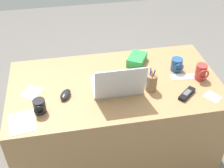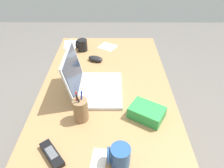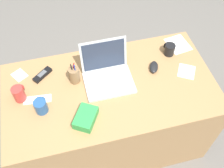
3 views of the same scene
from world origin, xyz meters
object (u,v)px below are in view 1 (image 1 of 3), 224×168
Objects in this scene: computer_mouse at (65,95)px; coffee_mug_white at (40,106)px; coffee_mug_spare at (177,65)px; coffee_mug_tall at (201,72)px; snack_bag at (137,59)px; cordless_phone at (187,94)px; pen_holder at (151,82)px; laptop at (118,84)px.

coffee_mug_white is at bearing 59.16° from computer_mouse.
coffee_mug_white is at bearing 15.35° from coffee_mug_spare.
coffee_mug_tall reaches higher than coffee_mug_white.
coffee_mug_white reaches higher than snack_bag.
coffee_mug_tall reaches higher than cordless_phone.
coffee_mug_white is 0.54× the size of snack_bag.
computer_mouse is 0.77m from cordless_phone.
coffee_mug_white is at bearing 6.55° from pen_holder.
coffee_mug_white reaches higher than cordless_phone.
coffee_mug_spare reaches higher than coffee_mug_white.
cordless_phone is (0.15, 0.15, -0.04)m from coffee_mug_tall.
coffee_mug_tall is at bearing -178.05° from laptop.
snack_bag is (-0.20, -0.28, -0.02)m from laptop.
snack_bag is at bearing -87.58° from pen_holder.
cordless_phone is (-0.42, 0.13, -0.04)m from laptop.
coffee_mug_spare is 0.55× the size of pen_holder.
coffee_mug_tall is 0.22m from cordless_phone.
coffee_mug_white reaches higher than computer_mouse.
cordless_phone is 0.83× the size of pen_holder.
coffee_mug_tall is 0.37m from pen_holder.
coffee_mug_spare is at bearing -44.45° from coffee_mug_tall.
coffee_mug_spare reaches higher than computer_mouse.
coffee_mug_white is 0.62× the size of cordless_phone.
pen_holder reaches higher than coffee_mug_tall.
coffee_mug_spare is (-0.79, -0.15, 0.03)m from computer_mouse.
computer_mouse is at bearing 0.92° from laptop.
laptop is 0.58m from coffee_mug_tall.
laptop is 2.31× the size of cordless_phone.
computer_mouse is 1.17× the size of coffee_mug_spare.
coffee_mug_white is (0.15, 0.11, 0.03)m from computer_mouse.
computer_mouse is 0.77× the size of cordless_phone.
coffee_mug_spare is 0.66× the size of cordless_phone.
computer_mouse is 0.19m from coffee_mug_white.
laptop is at bearing -166.62° from coffee_mug_white.
cordless_phone is at bearing 44.46° from coffee_mug_tall.
laptop is 1.92× the size of pen_holder.
pen_holder is (-0.70, -0.08, 0.02)m from coffee_mug_white.
laptop is 3.71× the size of coffee_mug_white.
pen_holder is at bearing 8.68° from coffee_mug_tall.
computer_mouse is 0.55m from pen_holder.
pen_holder is 0.32m from snack_bag.
laptop is 0.44m from cordless_phone.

